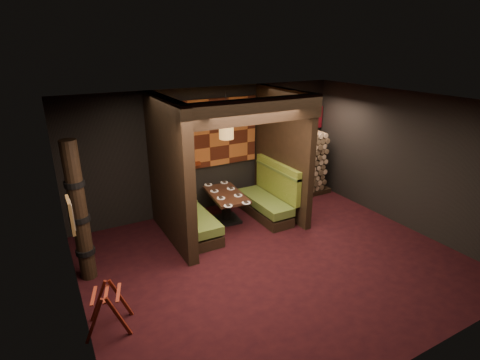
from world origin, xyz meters
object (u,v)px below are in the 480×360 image
(pendant_lamp, at_px, (226,128))
(firewood_stack, at_px, (298,165))
(totem_column, at_px, (79,214))
(booth_bench_right, at_px, (268,199))
(luggage_rack, at_px, (108,307))
(dining_table, at_px, (226,203))
(booth_bench_left, at_px, (191,217))

(pendant_lamp, relative_size, firewood_stack, 0.55)
(totem_column, bearing_deg, booth_bench_right, 7.86)
(totem_column, bearing_deg, luggage_rack, -86.78)
(pendant_lamp, distance_m, totem_column, 3.24)
(luggage_rack, xyz_separation_m, firewood_stack, (5.25, 2.67, 0.48))
(firewood_stack, bearing_deg, dining_table, -168.19)
(firewood_stack, bearing_deg, luggage_rack, -153.05)
(booth_bench_left, xyz_separation_m, totem_column, (-2.09, -0.55, 0.79))
(dining_table, bearing_deg, firewood_stack, 11.81)
(booth_bench_left, relative_size, luggage_rack, 2.21)
(luggage_rack, distance_m, firewood_stack, 5.91)
(pendant_lamp, xyz_separation_m, totem_column, (-3.01, -0.71, -0.93))
(pendant_lamp, height_order, luggage_rack, pendant_lamp)
(firewood_stack, bearing_deg, booth_bench_left, -167.83)
(booth_bench_left, distance_m, pendant_lamp, 1.96)
(dining_table, height_order, pendant_lamp, pendant_lamp)
(booth_bench_right, xyz_separation_m, dining_table, (-0.97, 0.21, 0.03))
(pendant_lamp, relative_size, totem_column, 0.40)
(booth_bench_left, bearing_deg, dining_table, 13.06)
(booth_bench_left, distance_m, totem_column, 2.30)
(booth_bench_left, distance_m, firewood_stack, 3.35)
(booth_bench_left, bearing_deg, booth_bench_right, 0.00)
(booth_bench_right, relative_size, luggage_rack, 2.21)
(booth_bench_left, relative_size, dining_table, 1.21)
(luggage_rack, relative_size, firewood_stack, 0.42)
(firewood_stack, bearing_deg, pendant_lamp, -167.01)
(pendant_lamp, bearing_deg, firewood_stack, 12.99)
(booth_bench_left, height_order, firewood_stack, firewood_stack)
(pendant_lamp, bearing_deg, booth_bench_left, -169.91)
(booth_bench_left, height_order, totem_column, totem_column)
(luggage_rack, distance_m, totem_column, 1.66)
(luggage_rack, xyz_separation_m, totem_column, (-0.08, 1.42, 0.85))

